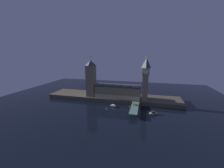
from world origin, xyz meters
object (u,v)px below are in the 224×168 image
clock_tower (146,78)px  victoria_tower (91,78)px  car_northbound_lead (134,104)px  street_lamp_far (132,100)px  car_southbound_trail (137,105)px  street_lamp_mid (138,105)px  pedestrian_near_rail (131,108)px  boat_upstream (113,106)px  pedestrian_mid_walk (138,107)px  street_lamp_near (130,108)px  boat_downstream (153,113)px

clock_tower → victoria_tower: (-87.40, 2.59, -4.71)m
car_northbound_lead → street_lamp_far: bearing=112.2°
car_southbound_trail → street_lamp_mid: bearing=-68.4°
car_southbound_trail → pedestrian_near_rail: size_ratio=2.27×
car_southbound_trail → street_lamp_far: bearing=131.4°
boat_upstream → street_lamp_mid: bearing=-15.9°
street_lamp_far → boat_upstream: bearing=-171.0°
car_southbound_trail → pedestrian_near_rail: (-6.70, -13.79, 0.23)m
victoria_tower → pedestrian_mid_walk: size_ratio=37.53×
pedestrian_near_rail → street_lamp_near: bearing=-93.0°
car_southbound_trail → car_northbound_lead: bearing=160.1°
victoria_tower → pedestrian_mid_walk: victoria_tower is taller
street_lamp_mid → street_lamp_near: bearing=-123.5°
pedestrian_near_rail → car_northbound_lead: bearing=81.7°
victoria_tower → boat_downstream: victoria_tower is taller
pedestrian_mid_walk → street_lamp_far: 17.93m
clock_tower → pedestrian_near_rail: bearing=-113.5°
street_lamp_near → pedestrian_mid_walk: bearing=57.3°
boat_downstream → street_lamp_near: bearing=-158.2°
pedestrian_mid_walk → street_lamp_near: size_ratio=0.26×
car_southbound_trail → street_lamp_far: size_ratio=0.54×
street_lamp_far → street_lamp_mid: bearing=-56.5°
street_lamp_mid → street_lamp_far: 17.65m
victoria_tower → boat_downstream: size_ratio=5.89×
pedestrian_mid_walk → boat_downstream: 20.65m
car_southbound_trail → street_lamp_mid: (2.63, -6.66, 3.38)m
street_lamp_mid → boat_downstream: size_ratio=0.58×
victoria_tower → street_lamp_mid: victoria_tower is taller
victoria_tower → boat_upstream: 60.58m
street_lamp_near → boat_downstream: size_ratio=0.60×
car_northbound_lead → pedestrian_near_rail: 15.57m
pedestrian_mid_walk → street_lamp_far: bearing=122.1°
pedestrian_near_rail → car_southbound_trail: bearing=64.1°
car_northbound_lead → boat_downstream: car_northbound_lead is taller
clock_tower → street_lamp_near: (-16.88, -45.44, -30.63)m
car_northbound_lead → pedestrian_near_rail: pedestrian_near_rail is taller
clock_tower → pedestrian_near_rail: (-16.48, -37.84, -33.95)m
street_lamp_far → boat_downstream: size_ratio=0.64×
victoria_tower → street_lamp_far: (70.52, -18.59, -25.69)m
street_lamp_mid → street_lamp_far: size_ratio=0.91×
car_northbound_lead → boat_downstream: 29.22m
car_northbound_lead → street_lamp_near: 23.41m
clock_tower → car_southbound_trail: 42.92m
clock_tower → car_northbound_lead: clock_tower is taller
pedestrian_near_rail → street_lamp_near: street_lamp_near is taller
street_lamp_far → car_northbound_lead: bearing=-67.8°
car_northbound_lead → car_southbound_trail: 4.75m
street_lamp_near → boat_downstream: bearing=21.8°
street_lamp_far → car_southbound_trail: bearing=-48.6°
street_lamp_near → boat_upstream: size_ratio=0.61×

